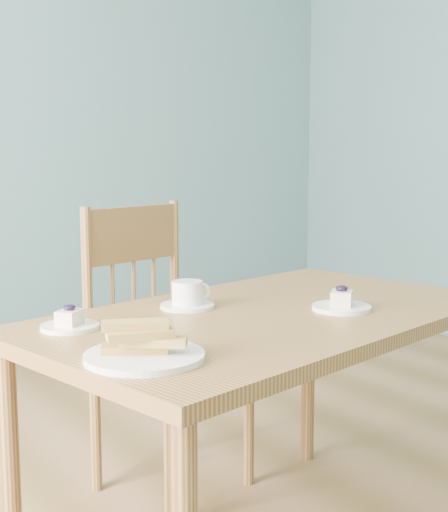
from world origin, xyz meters
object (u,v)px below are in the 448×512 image
object	(u,v)px
cheesecake_plate_far	(70,323)
dining_chair	(163,345)
cheesecake_plate_near	(342,304)
biscotti_plate	(144,348)
coffee_cup	(188,296)
dining_table	(268,337)

from	to	relation	value
cheesecake_plate_far	dining_chair	bearing A→B (deg)	40.81
dining_chair	cheesecake_plate_far	xyz separation A→B (m)	(-0.48, -0.41, 0.22)
dining_chair	cheesecake_plate_near	bearing A→B (deg)	-87.60
cheesecake_plate_far	biscotti_plate	bearing A→B (deg)	-85.76
dining_chair	coffee_cup	xyz separation A→B (m)	(-0.13, -0.37, 0.24)
coffee_cup	biscotti_plate	size ratio (longest dim) A/B	0.60
dining_table	coffee_cup	bearing A→B (deg)	121.84
dining_table	dining_chair	bearing A→B (deg)	80.17
dining_table	coffee_cup	size ratio (longest dim) A/B	9.62
cheesecake_plate_near	dining_chair	bearing A→B (deg)	106.47
dining_chair	biscotti_plate	distance (m)	0.89
dining_chair	cheesecake_plate_near	size ratio (longest dim) A/B	5.97
coffee_cup	dining_chair	bearing A→B (deg)	84.47
dining_table	biscotti_plate	distance (m)	0.52
dining_chair	biscotti_plate	size ratio (longest dim) A/B	3.82
biscotti_plate	cheesecake_plate_near	bearing A→B (deg)	9.96
biscotti_plate	coffee_cup	bearing A→B (deg)	48.25
dining_table	coffee_cup	xyz separation A→B (m)	(-0.15, 0.16, 0.10)
dining_chair	cheesecake_plate_near	distance (m)	0.69
cheesecake_plate_far	biscotti_plate	distance (m)	0.32
coffee_cup	cheesecake_plate_far	bearing A→B (deg)	-159.21
dining_table	cheesecake_plate_far	xyz separation A→B (m)	(-0.49, 0.12, 0.08)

